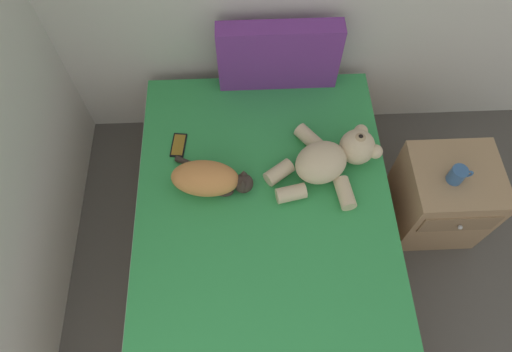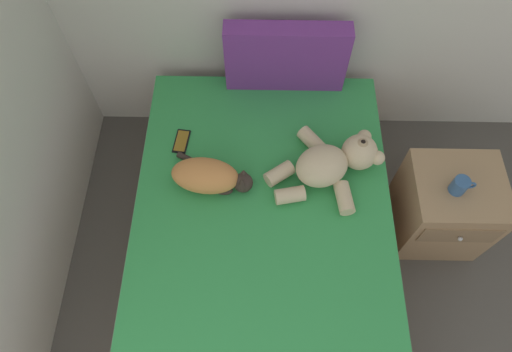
{
  "view_description": "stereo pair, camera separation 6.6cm",
  "coord_description": "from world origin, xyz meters",
  "px_view_note": "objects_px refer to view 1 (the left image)",
  "views": [
    {
      "loc": [
        1.04,
        2.31,
        2.56
      ],
      "look_at": [
        1.09,
        3.4,
        0.6
      ],
      "focal_mm": 31.51,
      "sensor_mm": 36.0,
      "label": 1
    },
    {
      "loc": [
        1.11,
        2.31,
        2.56
      ],
      "look_at": [
        1.09,
        3.4,
        0.6
      ],
      "focal_mm": 31.51,
      "sensor_mm": 36.0,
      "label": 2
    }
  ],
  "objects_px": {
    "cell_phone": "(179,145)",
    "teddy_bear": "(331,159)",
    "nightstand": "(441,198)",
    "patterned_cushion": "(279,56)",
    "mug": "(458,175)",
    "bed": "(265,243)",
    "cat": "(209,179)"
  },
  "relations": [
    {
      "from": "patterned_cushion",
      "to": "mug",
      "type": "relative_size",
      "value": 5.52
    },
    {
      "from": "teddy_bear",
      "to": "bed",
      "type": "bearing_deg",
      "value": -139.09
    },
    {
      "from": "cell_phone",
      "to": "teddy_bear",
      "type": "bearing_deg",
      "value": -11.92
    },
    {
      "from": "mug",
      "to": "nightstand",
      "type": "bearing_deg",
      "value": 38.02
    },
    {
      "from": "teddy_bear",
      "to": "nightstand",
      "type": "relative_size",
      "value": 1.09
    },
    {
      "from": "cat",
      "to": "nightstand",
      "type": "relative_size",
      "value": 0.75
    },
    {
      "from": "mug",
      "to": "bed",
      "type": "bearing_deg",
      "value": -168.8
    },
    {
      "from": "nightstand",
      "to": "teddy_bear",
      "type": "bearing_deg",
      "value": 173.59
    },
    {
      "from": "patterned_cushion",
      "to": "nightstand",
      "type": "distance_m",
      "value": 1.21
    },
    {
      "from": "cat",
      "to": "nightstand",
      "type": "xyz_separation_m",
      "value": [
        1.28,
        0.01,
        -0.33
      ]
    },
    {
      "from": "bed",
      "to": "cell_phone",
      "type": "relative_size",
      "value": 12.4
    },
    {
      "from": "cell_phone",
      "to": "nightstand",
      "type": "xyz_separation_m",
      "value": [
        1.45,
        -0.24,
        -0.27
      ]
    },
    {
      "from": "cell_phone",
      "to": "mug",
      "type": "relative_size",
      "value": 1.3
    },
    {
      "from": "teddy_bear",
      "to": "mug",
      "type": "distance_m",
      "value": 0.63
    },
    {
      "from": "teddy_bear",
      "to": "nightstand",
      "type": "distance_m",
      "value": 0.76
    },
    {
      "from": "patterned_cushion",
      "to": "cat",
      "type": "relative_size",
      "value": 1.58
    },
    {
      "from": "cat",
      "to": "mug",
      "type": "height_order",
      "value": "cat"
    },
    {
      "from": "nightstand",
      "to": "cell_phone",
      "type": "bearing_deg",
      "value": 170.59
    },
    {
      "from": "mug",
      "to": "patterned_cushion",
      "type": "bearing_deg",
      "value": 140.97
    },
    {
      "from": "nightstand",
      "to": "mug",
      "type": "height_order",
      "value": "mug"
    },
    {
      "from": "teddy_bear",
      "to": "mug",
      "type": "bearing_deg",
      "value": -9.73
    },
    {
      "from": "cat",
      "to": "mug",
      "type": "bearing_deg",
      "value": -1.13
    },
    {
      "from": "cat",
      "to": "patterned_cushion",
      "type": "bearing_deg",
      "value": 60.18
    },
    {
      "from": "bed",
      "to": "teddy_bear",
      "type": "bearing_deg",
      "value": 40.91
    },
    {
      "from": "cat",
      "to": "nightstand",
      "type": "bearing_deg",
      "value": 0.34
    },
    {
      "from": "nightstand",
      "to": "mug",
      "type": "bearing_deg",
      "value": -141.98
    },
    {
      "from": "teddy_bear",
      "to": "mug",
      "type": "height_order",
      "value": "teddy_bear"
    },
    {
      "from": "teddy_bear",
      "to": "cell_phone",
      "type": "distance_m",
      "value": 0.81
    },
    {
      "from": "cell_phone",
      "to": "patterned_cushion",
      "type": "bearing_deg",
      "value": 37.2
    },
    {
      "from": "teddy_bear",
      "to": "nightstand",
      "type": "xyz_separation_m",
      "value": [
        0.67,
        -0.07,
        -0.35
      ]
    },
    {
      "from": "bed",
      "to": "cat",
      "type": "bearing_deg",
      "value": 141.29
    },
    {
      "from": "patterned_cushion",
      "to": "nightstand",
      "type": "xyz_separation_m",
      "value": [
        0.9,
        -0.66,
        -0.47
      ]
    }
  ]
}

